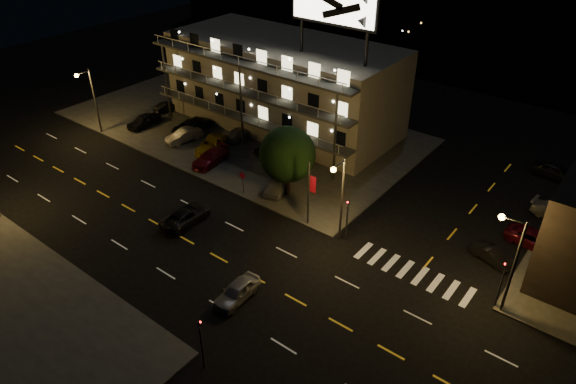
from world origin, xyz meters
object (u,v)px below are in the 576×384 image
Objects in this scene: lot_car_7 at (240,133)px; side_car_0 at (492,255)px; lot_car_4 at (278,184)px; lot_car_2 at (211,146)px; tree at (287,156)px; road_car_west at (186,216)px; road_car_east at (237,291)px.

side_car_0 is (31.37, -3.81, -0.21)m from lot_car_7.
lot_car_2 is at bearing 152.26° from lot_car_4.
tree is 1.53× the size of lot_car_7.
lot_car_4 reaches higher than road_car_west.
tree is 3.61m from lot_car_4.
road_car_east is at bearing -80.99° from lot_car_4.
road_car_west is at bearing 153.90° from road_car_east.
road_car_west is at bearing -128.28° from lot_car_4.
lot_car_2 is 31.64m from side_car_0.
side_car_0 is (19.45, 2.32, -3.74)m from tree.
lot_car_2 is 1.14× the size of lot_car_7.
tree reaches higher than lot_car_2.
side_car_0 is 26.51m from road_car_west.
lot_car_2 is 1.04× the size of road_car_west.
lot_car_2 is 23.82m from road_car_east.
lot_car_4 is 0.87× the size of road_car_west.
road_car_west is (-4.36, -9.33, -3.65)m from tree.
side_car_0 is at bearing -156.33° from road_car_west.
lot_car_7 is 26.74m from road_car_east.
road_car_west is at bearing 133.23° from side_car_0.
lot_car_4 is 20.63m from side_car_0.
tree is at bearing 149.67° from lot_car_7.
lot_car_2 is 1.19× the size of lot_car_4.
road_car_east is at bearing -63.58° from lot_car_2.
lot_car_4 is at bearing -170.37° from tree.
lot_car_2 is (-12.18, 1.69, -3.47)m from tree.
lot_car_4 is at bearing 114.31° from road_car_east.
road_car_east is 0.83× the size of road_car_west.
road_car_west reaches higher than side_car_0.
road_car_west is at bearing -115.06° from tree.
lot_car_4 reaches higher than lot_car_2.
lot_car_7 is (0.26, 4.45, -0.06)m from lot_car_2.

